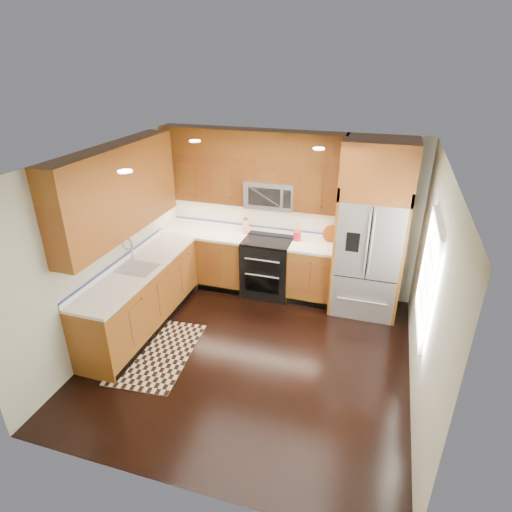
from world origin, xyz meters
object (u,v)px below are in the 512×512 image
(range, at_px, (268,267))
(refrigerator, at_px, (371,231))
(utensil_crock, at_px, (297,234))
(rug, at_px, (158,353))
(knife_block, at_px, (246,226))

(range, height_order, refrigerator, refrigerator)
(refrigerator, bearing_deg, utensil_crock, 171.73)
(rug, bearing_deg, knife_block, 71.97)
(range, xyz_separation_m, refrigerator, (1.55, -0.04, 0.83))
(range, xyz_separation_m, rug, (-0.95, -1.98, -0.46))
(refrigerator, xyz_separation_m, rug, (-2.50, -1.95, -1.30))
(range, height_order, knife_block, knife_block)
(range, xyz_separation_m, knife_block, (-0.44, 0.22, 0.58))
(rug, relative_size, knife_block, 5.62)
(rug, height_order, knife_block, knife_block)
(rug, height_order, utensil_crock, utensil_crock)
(refrigerator, bearing_deg, knife_block, 172.67)
(utensil_crock, bearing_deg, refrigerator, -8.27)
(rug, bearing_deg, utensil_crock, 51.59)
(knife_block, xyz_separation_m, utensil_crock, (0.88, -0.09, 0.00))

